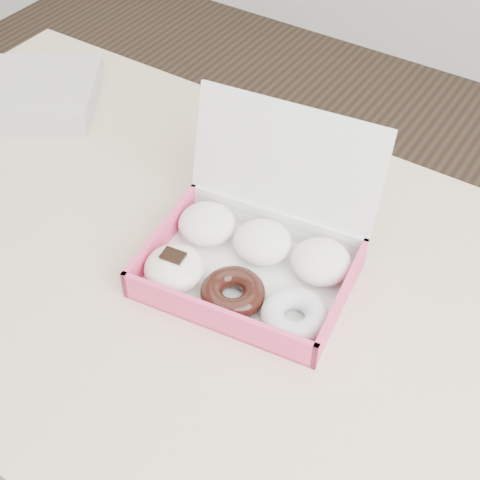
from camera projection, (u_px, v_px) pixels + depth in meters
The scene contains 4 objects.
ground at pixel (175, 458), 1.58m from camera, with size 4.00×4.00×0.00m, color black.
table at pixel (146, 267), 1.11m from camera, with size 1.20×0.80×0.75m.
donut_box at pixel (251, 254), 0.97m from camera, with size 0.33×0.30×0.21m.
newspapers at pixel (24, 93), 1.29m from camera, with size 0.28×0.22×0.04m, color beige.
Camera 1 is at (0.54, -0.54, 1.49)m, focal length 50.00 mm.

